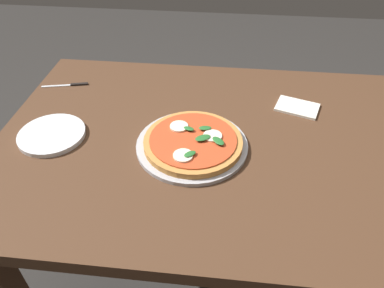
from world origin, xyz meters
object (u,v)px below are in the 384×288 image
object	(u,v)px
dining_table	(212,165)
plate_white	(52,135)
knife	(71,85)
napkin	(297,107)
serving_tray	(192,145)
pizza	(193,141)

from	to	relation	value
dining_table	plate_white	xyz separation A→B (m)	(-0.47, -0.04, 0.11)
dining_table	knife	distance (m)	0.58
dining_table	napkin	xyz separation A→B (m)	(0.26, 0.18, 0.11)
plate_white	knife	distance (m)	0.29
serving_tray	pizza	distance (m)	0.02
dining_table	napkin	distance (m)	0.34
napkin	plate_white	bearing A→B (deg)	-162.83
pizza	knife	xyz separation A→B (m)	(-0.46, 0.29, -0.02)
dining_table	plate_white	world-z (taller)	plate_white
serving_tray	pizza	world-z (taller)	pizza
plate_white	pizza	bearing A→B (deg)	-0.86
plate_white	knife	bearing A→B (deg)	100.09
knife	plate_white	bearing A→B (deg)	-79.91
napkin	pizza	bearing A→B (deg)	-143.58
serving_tray	plate_white	bearing A→B (deg)	179.73
plate_white	napkin	world-z (taller)	plate_white
pizza	knife	bearing A→B (deg)	148.02
serving_tray	napkin	distance (m)	0.39
pizza	plate_white	size ratio (longest dim) A/B	1.43
plate_white	knife	world-z (taller)	plate_white
serving_tray	knife	distance (m)	0.54
plate_white	dining_table	bearing A→B (deg)	4.97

